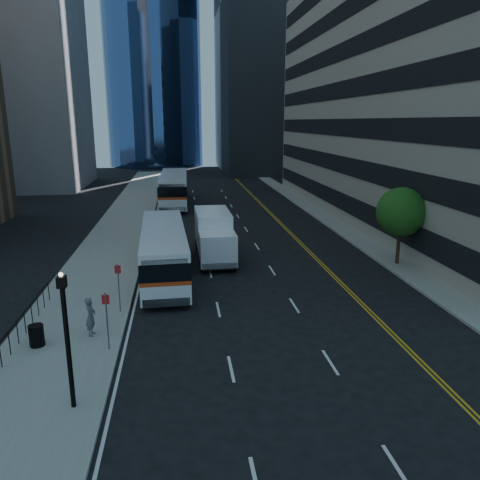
{
  "coord_description": "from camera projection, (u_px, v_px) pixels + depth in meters",
  "views": [
    {
      "loc": [
        -5.26,
        -20.33,
        9.37
      ],
      "look_at": [
        -1.95,
        5.27,
        2.8
      ],
      "focal_mm": 35.0,
      "sensor_mm": 36.0,
      "label": 1
    }
  ],
  "objects": [
    {
      "name": "bus_front",
      "position": [
        164.0,
        250.0,
        28.77
      ],
      "size": [
        3.08,
        11.95,
        3.06
      ],
      "rotation": [
        0.0,
        0.0,
        0.04
      ],
      "color": "white",
      "rests_on": "ground"
    },
    {
      "name": "street_tree",
      "position": [
        401.0,
        212.0,
        30.42
      ],
      "size": [
        3.2,
        3.2,
        5.1
      ],
      "color": "#332114",
      "rests_on": "sidewalk_east"
    },
    {
      "name": "bus_rear",
      "position": [
        174.0,
        188.0,
        53.88
      ],
      "size": [
        3.2,
        13.68,
        3.52
      ],
      "rotation": [
        0.0,
        0.0,
        -0.02
      ],
      "color": "white",
      "rests_on": "ground"
    },
    {
      "name": "box_truck",
      "position": [
        214.0,
        235.0,
        32.34
      ],
      "size": [
        2.46,
        6.84,
        3.25
      ],
      "rotation": [
        0.0,
        0.0,
        0.02
      ],
      "color": "white",
      "rests_on": "ground"
    },
    {
      "name": "office_tower_north",
      "position": [
        300.0,
        7.0,
        86.55
      ],
      "size": [
        30.0,
        28.0,
        60.0
      ],
      "primitive_type": "cube",
      "color": "gray",
      "rests_on": "ground"
    },
    {
      "name": "sidewalk_east",
      "position": [
        322.0,
        215.0,
        47.64
      ],
      "size": [
        2.0,
        90.0,
        0.15
      ],
      "primitive_type": "cube",
      "color": "gray",
      "rests_on": "ground"
    },
    {
      "name": "ground",
      "position": [
        294.0,
        322.0,
        22.51
      ],
      "size": [
        160.0,
        160.0,
        0.0
      ],
      "primitive_type": "plane",
      "color": "black",
      "rests_on": "ground"
    },
    {
      "name": "lamp_post",
      "position": [
        67.0,
        335.0,
        14.95
      ],
      "size": [
        0.28,
        0.28,
        4.56
      ],
      "color": "black",
      "rests_on": "sidewalk_west"
    },
    {
      "name": "trash_can",
      "position": [
        36.0,
        335.0,
        19.68
      ],
      "size": [
        0.75,
        0.75,
        0.93
      ],
      "primitive_type": "cylinder",
      "rotation": [
        0.0,
        0.0,
        0.25
      ],
      "color": "black",
      "rests_on": "sidewalk_west"
    },
    {
      "name": "pedestrian",
      "position": [
        91.0,
        317.0,
        20.57
      ],
      "size": [
        0.47,
        0.67,
        1.75
      ],
      "primitive_type": "imported",
      "rotation": [
        0.0,
        0.0,
        1.49
      ],
      "color": "#595860",
      "rests_on": "sidewalk_west"
    },
    {
      "name": "sidewalk_west",
      "position": [
        126.0,
        220.0,
        45.21
      ],
      "size": [
        5.0,
        90.0,
        0.15
      ],
      "primitive_type": "cube",
      "color": "gray",
      "rests_on": "ground"
    },
    {
      "name": "midrise_west",
      "position": [
        10.0,
        61.0,
        64.68
      ],
      "size": [
        18.0,
        18.0,
        35.0
      ],
      "primitive_type": "cube",
      "color": "gray",
      "rests_on": "ground"
    }
  ]
}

